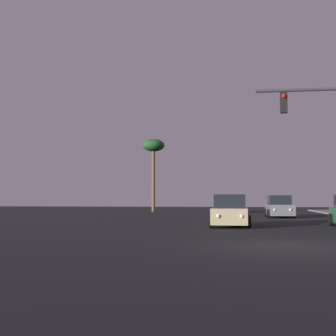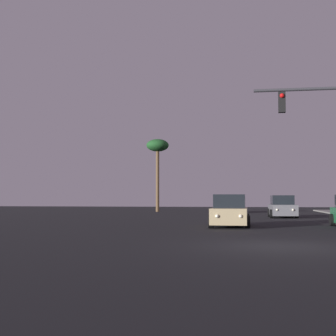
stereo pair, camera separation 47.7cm
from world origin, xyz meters
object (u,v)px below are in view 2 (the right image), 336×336
at_px(palm_tree_far, 158,149).
at_px(car_black, 235,205).
at_px(car_grey, 282,207).
at_px(car_tan, 230,212).

bearing_deg(palm_tree_far, car_black, -7.09).
relative_size(car_black, palm_tree_far, 0.56).
xyz_separation_m(car_black, palm_tree_far, (-8.18, 1.02, 5.96)).
relative_size(car_grey, car_tan, 1.00).
bearing_deg(car_grey, palm_tree_far, -47.78).
height_order(car_tan, palm_tree_far, palm_tree_far).
distance_m(car_black, car_grey, 12.09).
bearing_deg(car_tan, car_black, -88.72).
bearing_deg(palm_tree_far, car_grey, -46.50).
distance_m(car_grey, car_tan, 12.43).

